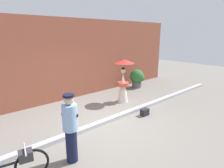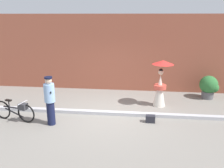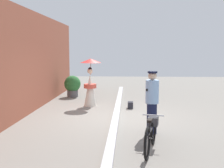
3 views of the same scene
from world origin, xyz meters
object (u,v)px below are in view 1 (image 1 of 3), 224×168
person_officer (70,127)px  potted_plant_by_door (137,78)px  person_with_parasol (123,81)px  backpack_on_pavement (145,112)px

person_officer → potted_plant_by_door: size_ratio=1.62×
person_officer → potted_plant_by_door: 6.68m
potted_plant_by_door → person_officer: bearing=-151.4°
person_with_parasol → backpack_on_pavement: person_with_parasol is taller
person_officer → person_with_parasol: person_with_parasol is taller
person_with_parasol → backpack_on_pavement: 1.82m
person_with_parasol → potted_plant_by_door: 2.47m
person_officer → backpack_on_pavement: bearing=9.0°
person_officer → person_with_parasol: size_ratio=0.88×
person_with_parasol → backpack_on_pavement: (-0.43, -1.57, -0.81)m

